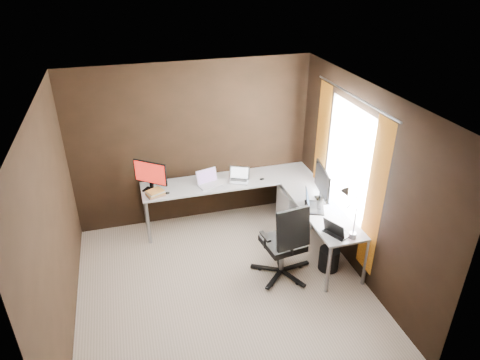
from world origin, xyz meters
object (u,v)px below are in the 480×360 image
drawer_pedestal (294,207)px  monitor_right (322,182)px  laptop_black_small (336,231)px  desk_lamp (349,207)px  laptop_silver (239,178)px  laptop_white (209,181)px  book_stack (155,193)px  office_chair (284,255)px  wastebasket (329,259)px  laptop_black_big (312,205)px  monitor_left (150,175)px

drawer_pedestal → monitor_right: 0.93m
laptop_black_small → desk_lamp: 0.39m
laptop_silver → laptop_white: bearing=-155.8°
laptop_white → book_stack: laptop_white is taller
laptop_white → desk_lamp: 2.22m
office_chair → book_stack: bearing=131.1°
wastebasket → office_chair: bearing=176.0°
wastebasket → laptop_black_big: bearing=104.9°
monitor_left → monitor_right: (2.25, -0.94, 0.03)m
laptop_white → laptop_black_big: size_ratio=0.88×
monitor_right → office_chair: 1.14m
laptop_silver → book_stack: laptop_silver is taller
laptop_silver → office_chair: office_chair is taller
monitor_right → laptop_black_small: (-0.17, -0.79, -0.24)m
drawer_pedestal → office_chair: (-0.61, -1.11, 0.03)m
laptop_white → desk_lamp: (1.34, -1.74, 0.37)m
monitor_left → laptop_white: (0.84, -0.05, -0.21)m
drawer_pedestal → laptop_black_big: (-0.08, -0.73, 0.48)m
drawer_pedestal → laptop_white: laptop_white is taller
monitor_left → monitor_right: size_ratio=0.74×
monitor_left → laptop_black_big: monitor_left is taller
laptop_silver → office_chair: bearing=-56.1°
office_chair → laptop_silver: bearing=91.0°
laptop_white → laptop_black_big: 1.59m
drawer_pedestal → monitor_right: bearing=-77.8°
laptop_silver → book_stack: size_ratio=1.27×
monitor_right → laptop_black_small: bearing=177.2°
monitor_left → book_stack: (0.03, -0.16, -0.22)m
laptop_silver → desk_lamp: size_ratio=0.56×
laptop_black_big → office_chair: 0.79m
desk_lamp → wastebasket: bearing=111.2°
laptop_black_big → monitor_left: bearing=84.7°
monitor_left → office_chair: bearing=-5.9°
monitor_left → laptop_silver: (1.30, -0.06, -0.21)m
laptop_white → wastebasket: laptop_white is taller
drawer_pedestal → laptop_black_big: 0.88m
monitor_left → laptop_white: 0.86m
laptop_silver → office_chair: (0.21, -1.41, -0.45)m
monitor_right → laptop_black_small: monitor_right is taller
drawer_pedestal → office_chair: bearing=-118.6°
book_stack → wastebasket: 2.59m
monitor_right → laptop_white: (-1.41, 0.89, -0.24)m
drawer_pedestal → office_chair: 1.27m
drawer_pedestal → office_chair: office_chair is taller
laptop_black_small → desk_lamp: bearing=-146.0°
monitor_right → office_chair: (-0.73, -0.53, -0.69)m
laptop_silver → desk_lamp: (0.87, -1.73, 0.37)m
drawer_pedestal → wastebasket: (0.03, -1.16, -0.14)m
laptop_white → book_stack: bearing=172.2°
drawer_pedestal → laptop_silver: 0.99m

